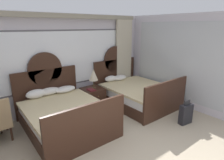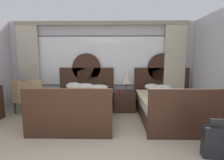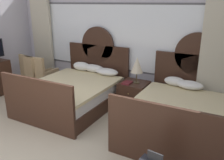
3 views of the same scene
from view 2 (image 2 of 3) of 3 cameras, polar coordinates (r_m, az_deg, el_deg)
wall_back_window at (r=5.20m, az=-3.81°, el=6.12°), size 5.81×0.22×2.70m
bed_near_window at (r=4.33m, az=-11.19°, el=-8.43°), size 1.72×2.21×1.71m
bed_near_mirror at (r=4.48m, az=20.58°, el=-8.34°), size 1.72×2.21×1.71m
nightstand_between_beds at (r=4.85m, az=4.48°, el=-7.40°), size 0.59×0.62×0.57m
table_lamp_on_nightstand at (r=4.72m, az=5.18°, el=0.73°), size 0.27×0.27×0.58m
book_on_nightstand at (r=4.66m, az=3.16°, el=-4.19°), size 0.18×0.26×0.03m
armchair_by_window_left at (r=5.08m, az=-25.94°, el=-5.07°), size 0.66×0.66×0.96m
armchair_by_window_centre at (r=5.19m, az=-28.06°, el=-4.96°), size 0.78×0.78×0.96m
suitcase_on_floor at (r=3.11m, az=32.73°, el=-18.06°), size 0.37×0.20×0.63m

